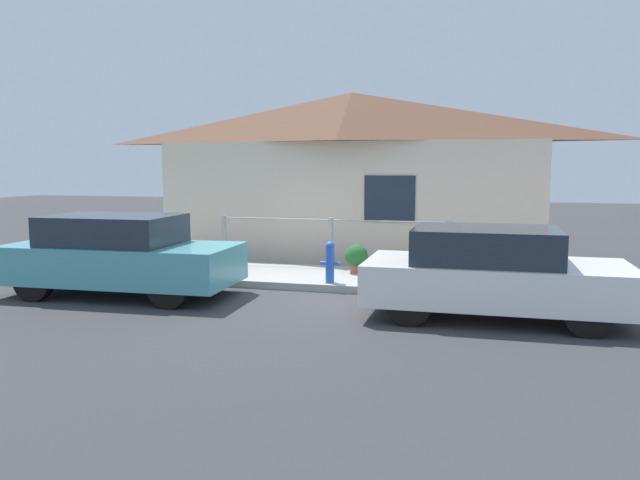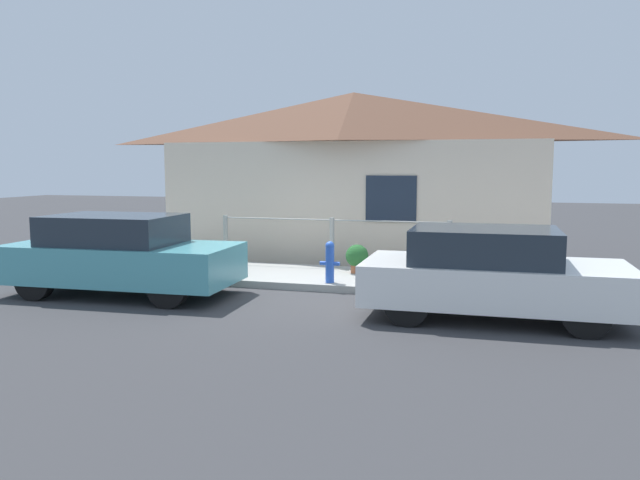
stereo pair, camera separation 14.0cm
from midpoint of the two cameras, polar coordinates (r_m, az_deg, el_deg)
name	(u,v)px [view 2 (the right image)]	position (r m, az deg, el deg)	size (l,w,h in m)	color
ground_plane	(304,291)	(11.20, -1.12, -4.72)	(60.00, 60.00, 0.00)	#38383A
sidewalk	(320,277)	(12.19, 0.33, -3.44)	(24.00, 2.13, 0.14)	#9E9E99
house	(352,127)	(14.72, 3.26, 10.29)	(9.09, 2.23, 3.93)	beige
fence	(332,240)	(12.97, 1.40, 0.04)	(4.90, 0.10, 1.03)	#999993
car_left	(121,255)	(11.30, -17.41, -1.30)	(3.99, 1.85, 1.39)	teal
car_right	(491,273)	(9.49, 15.80, -2.94)	(3.78, 1.79, 1.33)	white
fire_hydrant	(330,261)	(11.24, 1.26, -1.94)	(0.37, 0.16, 0.75)	blue
potted_plant_near_hydrant	(357,257)	(12.28, 3.73, -1.57)	(0.45, 0.45, 0.57)	#9E5638
potted_plant_by_fence	(222,254)	(13.05, -8.67, -1.30)	(0.40, 0.40, 0.53)	slate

